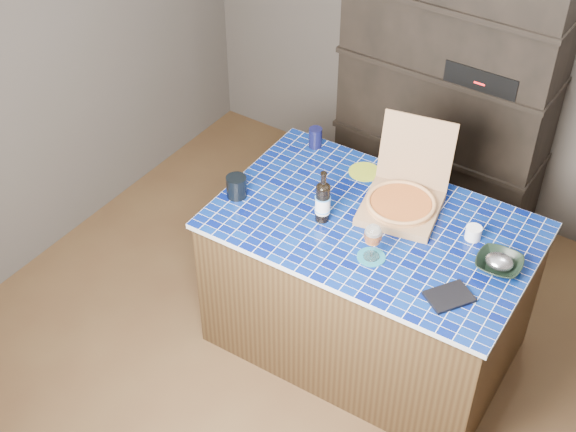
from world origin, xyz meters
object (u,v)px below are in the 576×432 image
Objects in this scene: pizza_box at (402,200)px; bowl at (499,264)px; wine_glass at (373,236)px; kitchen_island at (368,285)px; dvd_case at (449,297)px; mead_bottle at (323,201)px.

bowl is at bearing -24.68° from pizza_box.
pizza_box is at bearing 96.93° from wine_glass.
pizza_box is 2.45× the size of bowl.
dvd_case reaches higher than kitchen_island.
mead_bottle is 1.49× the size of wine_glass.
mead_bottle is (-0.28, -0.27, 0.05)m from pizza_box.
bowl is (0.50, 0.25, -0.11)m from wine_glass.
wine_glass is 0.57m from bowl.
bowl is (0.10, 0.29, 0.02)m from dvd_case.
mead_bottle reaches higher than bowl.
kitchen_island is 7.47× the size of bowl.
pizza_box reaches higher than dvd_case.
pizza_box is 0.56m from bowl.
pizza_box is 2.69× the size of wine_glass.
mead_bottle is at bearing 162.26° from wine_glass.
dvd_case is (0.50, -0.25, 0.42)m from kitchen_island.
bowl is at bearing 103.47° from dvd_case.
kitchen_island is at bearing -120.22° from pizza_box.
dvd_case is at bearing -109.70° from bowl.
kitchen_island is 5.51× the size of mead_bottle.
dvd_case is 0.30m from bowl.
wine_glass is 0.97× the size of dvd_case.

